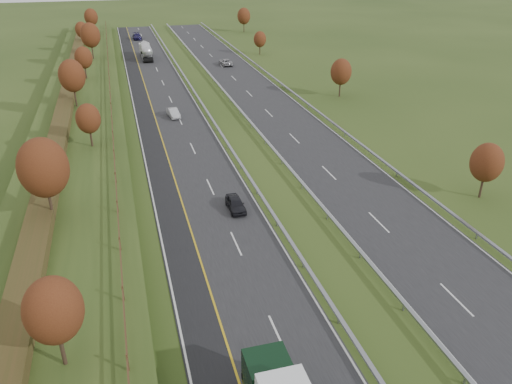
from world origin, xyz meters
TOP-DOWN VIEW (x-y plane):
  - ground at (8.00, 55.00)m, footprint 400.00×400.00m
  - near_carriageway at (0.00, 60.00)m, footprint 10.50×200.00m
  - far_carriageway at (16.50, 60.00)m, footprint 10.50×200.00m
  - hard_shoulder at (-3.75, 60.00)m, footprint 3.00×200.00m
  - lane_markings at (6.40, 59.88)m, footprint 26.75×200.00m
  - embankment_left at (-13.00, 60.00)m, footprint 12.00×200.00m
  - hedge_left at (-15.00, 60.00)m, footprint 2.20×180.00m
  - fence_left at (-8.50, 59.59)m, footprint 0.12×189.06m
  - median_barrier_near at (5.70, 60.00)m, footprint 0.32×200.00m
  - median_barrier_far at (10.80, 60.00)m, footprint 0.32×200.00m
  - outer_barrier_far at (22.30, 60.00)m, footprint 0.32×200.00m
  - trees_left at (-12.64, 56.63)m, footprint 6.64×164.30m
  - trees_far at (29.80, 89.21)m, footprint 8.45×118.60m
  - road_tanker at (0.09, 107.48)m, footprint 2.40×11.22m
  - car_dark_near at (2.70, 29.16)m, footprint 1.57×3.84m
  - car_silver_mid at (0.54, 60.97)m, footprint 1.84×4.09m
  - car_small_far at (-0.33, 135.25)m, footprint 2.35×5.60m
  - car_oncoming at (16.34, 95.18)m, footprint 2.39×5.01m

SIDE VIEW (x-z plane):
  - ground at x=8.00m, z-range 0.00..0.00m
  - near_carriageway at x=0.00m, z-range 0.00..0.04m
  - far_carriageway at x=16.50m, z-range 0.00..0.04m
  - hard_shoulder at x=-3.75m, z-range 0.00..0.04m
  - lane_markings at x=6.40m, z-range 0.04..0.05m
  - median_barrier_near at x=5.70m, z-range 0.26..0.97m
  - median_barrier_far at x=10.80m, z-range 0.26..0.97m
  - outer_barrier_far at x=22.30m, z-range 0.26..0.97m
  - car_silver_mid at x=0.54m, z-range 0.04..1.34m
  - car_dark_near at x=2.70m, z-range 0.04..1.34m
  - car_oncoming at x=16.34m, z-range 0.04..1.42m
  - car_small_far at x=-0.33m, z-range 0.04..1.65m
  - embankment_left at x=-13.00m, z-range 0.00..2.00m
  - road_tanker at x=0.09m, z-range 0.13..3.59m
  - hedge_left at x=-15.00m, z-range 2.00..3.10m
  - fence_left at x=-8.50m, z-range 2.13..3.33m
  - trees_far at x=29.80m, z-range 0.69..7.81m
  - trees_left at x=-12.64m, z-range 2.53..10.20m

